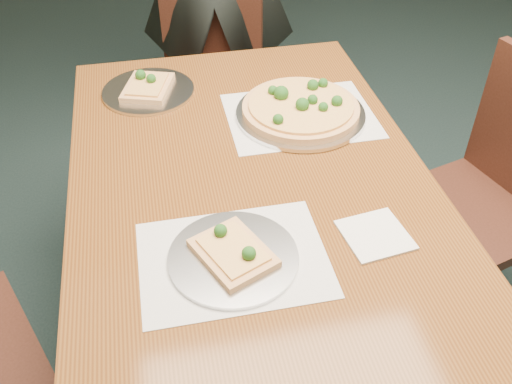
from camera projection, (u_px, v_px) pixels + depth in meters
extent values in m
plane|color=black|center=(360.00, 378.00, 1.84)|extent=(8.00, 8.00, 0.00)
cube|color=#552D11|center=(256.00, 199.00, 1.40)|extent=(0.90, 1.50, 0.04)
cylinder|color=black|center=(115.00, 169.00, 2.10)|extent=(0.07, 0.07, 0.70)
cylinder|color=black|center=(318.00, 144.00, 2.22)|extent=(0.07, 0.07, 0.70)
cube|color=black|center=(203.00, 94.00, 2.32)|extent=(0.55, 0.55, 0.04)
cylinder|color=black|center=(154.00, 162.00, 2.36)|extent=(0.04, 0.04, 0.43)
cylinder|color=black|center=(178.00, 115.00, 2.63)|extent=(0.04, 0.04, 0.43)
cylinder|color=black|center=(239.00, 171.00, 2.31)|extent=(0.04, 0.04, 0.43)
cylinder|color=black|center=(254.00, 123.00, 2.58)|extent=(0.04, 0.04, 0.43)
cube|color=black|center=(211.00, 19.00, 2.31)|extent=(0.40, 0.19, 0.44)
cylinder|color=black|center=(21.00, 339.00, 1.70)|extent=(0.04, 0.04, 0.43)
cube|color=black|center=(467.00, 214.00, 1.77)|extent=(0.52, 0.52, 0.04)
cylinder|color=black|center=(375.00, 249.00, 1.98)|extent=(0.04, 0.04, 0.43)
cylinder|color=black|center=(455.00, 217.00, 2.11)|extent=(0.04, 0.04, 0.43)
cylinder|color=black|center=(445.00, 325.00, 1.74)|extent=(0.04, 0.04, 0.43)
cube|color=white|center=(300.00, 116.00, 1.65)|extent=(0.42, 0.32, 0.00)
cube|color=white|center=(233.00, 259.00, 1.22)|extent=(0.40, 0.30, 0.00)
cylinder|color=silver|center=(300.00, 114.00, 1.64)|extent=(0.37, 0.37, 0.01)
cylinder|color=tan|center=(301.00, 109.00, 1.63)|extent=(0.34, 0.34, 0.02)
cylinder|color=#FFEC85|center=(301.00, 105.00, 1.62)|extent=(0.30, 0.30, 0.01)
sphere|color=#1A4816|center=(323.00, 107.00, 1.59)|extent=(0.03, 0.03, 0.03)
sphere|color=#1A4816|center=(273.00, 90.00, 1.66)|extent=(0.03, 0.03, 0.03)
sphere|color=#1A4816|center=(302.00, 104.00, 1.59)|extent=(0.04, 0.04, 0.04)
sphere|color=#1A4816|center=(323.00, 83.00, 1.69)|extent=(0.03, 0.03, 0.03)
sphere|color=#1A4816|center=(337.00, 101.00, 1.61)|extent=(0.03, 0.03, 0.03)
sphere|color=#1A4816|center=(281.00, 93.00, 1.64)|extent=(0.04, 0.04, 0.04)
sphere|color=#1A4816|center=(313.00, 100.00, 1.62)|extent=(0.03, 0.03, 0.03)
sphere|color=#1A4816|center=(278.00, 119.00, 1.54)|extent=(0.03, 0.03, 0.03)
sphere|color=#1A4816|center=(313.00, 85.00, 1.68)|extent=(0.03, 0.03, 0.03)
cylinder|color=silver|center=(233.00, 257.00, 1.21)|extent=(0.28, 0.28, 0.01)
cube|color=tan|center=(233.00, 253.00, 1.21)|extent=(0.19, 0.21, 0.02)
cube|color=#FFEC85|center=(233.00, 249.00, 1.20)|extent=(0.15, 0.17, 0.01)
sphere|color=#1A4816|center=(221.00, 231.00, 1.22)|extent=(0.03, 0.03, 0.03)
sphere|color=#1A4816|center=(249.00, 253.00, 1.17)|extent=(0.03, 0.03, 0.03)
cylinder|color=silver|center=(148.00, 91.00, 1.75)|extent=(0.28, 0.28, 0.01)
cube|color=tan|center=(148.00, 87.00, 1.74)|extent=(0.18, 0.20, 0.02)
cube|color=#FFEC85|center=(147.00, 84.00, 1.73)|extent=(0.14, 0.16, 0.01)
sphere|color=#1A4816|center=(151.00, 79.00, 1.73)|extent=(0.03, 0.03, 0.03)
sphere|color=#1A4816|center=(141.00, 75.00, 1.75)|extent=(0.03, 0.03, 0.03)
cube|color=white|center=(375.00, 235.00, 1.27)|extent=(0.16, 0.16, 0.01)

